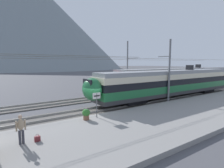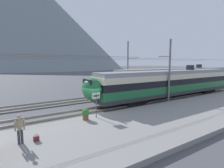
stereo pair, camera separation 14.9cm
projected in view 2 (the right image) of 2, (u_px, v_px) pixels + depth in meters
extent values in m
plane|color=#4C4C51|center=(89.00, 116.00, 16.41)|extent=(400.00, 400.00, 0.00)
cube|color=gray|center=(120.00, 130.00, 12.34)|extent=(120.00, 7.81, 0.35)
cube|color=#5B5651|center=(85.00, 112.00, 17.26)|extent=(120.00, 3.00, 0.12)
cube|color=gray|center=(88.00, 113.00, 16.65)|extent=(120.00, 0.07, 0.16)
cube|color=gray|center=(82.00, 109.00, 17.84)|extent=(120.00, 0.07, 0.16)
cube|color=#5B5651|center=(66.00, 102.00, 21.75)|extent=(120.00, 3.00, 0.12)
cube|color=gray|center=(68.00, 102.00, 21.14)|extent=(120.00, 0.07, 0.16)
cube|color=gray|center=(64.00, 100.00, 22.33)|extent=(120.00, 0.07, 0.16)
cube|color=#2D2D30|center=(173.00, 92.00, 24.44)|extent=(24.06, 2.89, 0.45)
cube|color=#1E6638|center=(174.00, 87.00, 24.37)|extent=(24.06, 2.89, 0.85)
cube|color=black|center=(174.00, 81.00, 24.27)|extent=(24.06, 2.93, 0.75)
cube|color=beige|center=(174.00, 76.00, 24.19)|extent=(24.06, 2.89, 0.65)
cube|color=gray|center=(174.00, 72.00, 24.12)|extent=(23.76, 2.69, 0.45)
cube|color=black|center=(132.00, 101.00, 20.44)|extent=(2.80, 2.31, 0.42)
cube|color=black|center=(203.00, 90.00, 28.56)|extent=(2.80, 2.31, 0.42)
ellipsoid|color=#1E6638|center=(92.00, 89.00, 17.44)|extent=(1.80, 2.66, 2.25)
cube|color=black|center=(87.00, 85.00, 17.11)|extent=(0.16, 1.74, 1.19)
cube|color=black|center=(190.00, 67.00, 26.02)|extent=(0.90, 0.70, 0.70)
cube|color=#2D2D30|center=(184.00, 83.00, 34.50)|extent=(31.92, 2.82, 0.45)
cube|color=red|center=(184.00, 80.00, 34.43)|extent=(31.92, 2.82, 0.85)
cube|color=black|center=(185.00, 76.00, 34.33)|extent=(31.92, 2.86, 0.75)
cube|color=white|center=(185.00, 72.00, 34.25)|extent=(31.92, 2.82, 0.65)
cube|color=gray|center=(185.00, 69.00, 34.18)|extent=(31.62, 2.62, 0.45)
cube|color=black|center=(147.00, 89.00, 29.17)|extent=(2.80, 2.26, 0.42)
cube|color=black|center=(211.00, 82.00, 39.94)|extent=(2.80, 2.26, 0.42)
ellipsoid|color=red|center=(114.00, 81.00, 25.36)|extent=(1.80, 2.60, 2.25)
cube|color=black|center=(111.00, 78.00, 25.03)|extent=(0.16, 1.69, 1.19)
cube|color=black|center=(199.00, 66.00, 36.72)|extent=(0.90, 0.70, 0.70)
cylinder|color=slate|center=(169.00, 72.00, 21.09)|extent=(0.24, 0.24, 7.66)
cube|color=slate|center=(165.00, 56.00, 21.55)|extent=(0.10, 1.92, 0.10)
cylinder|color=#473823|center=(159.00, 59.00, 22.25)|extent=(38.43, 0.02, 0.02)
cylinder|color=slate|center=(128.00, 67.00, 29.45)|extent=(0.24, 0.24, 8.43)
cube|color=slate|center=(132.00, 58.00, 28.30)|extent=(0.10, 2.67, 0.10)
cylinder|color=#473823|center=(137.00, 60.00, 27.35)|extent=(38.43, 0.02, 0.02)
cylinder|color=#59595B|center=(96.00, 105.00, 14.63)|extent=(0.08, 0.08, 2.08)
cube|color=silver|center=(96.00, 96.00, 14.54)|extent=(0.70, 0.06, 0.50)
cube|color=black|center=(96.00, 96.00, 14.51)|extent=(0.52, 0.01, 0.10)
cylinder|color=#383842|center=(19.00, 137.00, 9.83)|extent=(0.14, 0.14, 0.82)
cylinder|color=#383842|center=(22.00, 136.00, 9.92)|extent=(0.14, 0.14, 0.82)
ellipsoid|color=tan|center=(20.00, 124.00, 9.79)|extent=(0.36, 0.22, 0.62)
sphere|color=tan|center=(19.00, 117.00, 9.74)|extent=(0.22, 0.22, 0.22)
cylinder|color=tan|center=(15.00, 126.00, 9.68)|extent=(0.09, 0.09, 0.58)
cylinder|color=tan|center=(24.00, 125.00, 9.92)|extent=(0.09, 0.09, 0.58)
cube|color=maroon|center=(36.00, 139.00, 10.25)|extent=(0.32, 0.18, 0.31)
torus|color=maroon|center=(36.00, 135.00, 10.23)|extent=(0.16, 0.02, 0.16)
cylinder|color=brown|center=(86.00, 117.00, 14.11)|extent=(0.47, 0.47, 0.39)
sphere|color=#33752D|center=(86.00, 113.00, 14.06)|extent=(0.62, 0.62, 0.62)
sphere|color=purple|center=(85.00, 111.00, 14.05)|extent=(0.34, 0.34, 0.34)
cone|color=slate|center=(31.00, 22.00, 155.39)|extent=(160.38, 160.38, 80.50)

